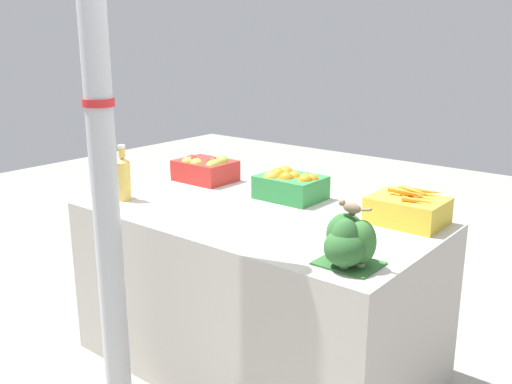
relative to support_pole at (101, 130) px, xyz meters
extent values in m
plane|color=gray|center=(0.22, 0.67, -1.25)|extent=(10.00, 10.00, 0.00)
cube|color=#B7B2A8|center=(0.22, 0.67, -0.85)|extent=(1.66, 0.91, 0.80)
cylinder|color=#B7BABF|center=(0.00, 0.00, 0.00)|extent=(0.11, 0.11, 2.49)
cylinder|color=red|center=(0.00, 0.00, 0.10)|extent=(0.12, 0.12, 0.03)
cube|color=red|center=(-0.38, 0.97, -0.39)|extent=(0.32, 0.25, 0.12)
sphere|color=red|center=(-0.46, 0.94, -0.34)|extent=(0.08, 0.08, 0.08)
sphere|color=#9EBC42|center=(-0.33, 1.01, -0.34)|extent=(0.07, 0.07, 0.07)
sphere|color=red|center=(-0.33, 0.97, -0.34)|extent=(0.07, 0.07, 0.07)
sphere|color=#9EBC42|center=(-0.29, 1.00, -0.33)|extent=(0.08, 0.08, 0.08)
sphere|color=#9EBC42|center=(-0.29, 0.94, -0.34)|extent=(0.06, 0.06, 0.06)
sphere|color=#9EBC42|center=(-0.45, 0.89, -0.34)|extent=(0.07, 0.07, 0.07)
sphere|color=#9EBC42|center=(-0.28, 0.91, -0.34)|extent=(0.06, 0.06, 0.06)
sphere|color=#9EBC42|center=(-0.38, 0.89, -0.34)|extent=(0.07, 0.07, 0.07)
cube|color=#2D8442|center=(0.21, 0.97, -0.39)|extent=(0.32, 0.25, 0.12)
sphere|color=orange|center=(0.23, 0.97, -0.34)|extent=(0.07, 0.07, 0.07)
sphere|color=orange|center=(0.21, 0.92, -0.34)|extent=(0.08, 0.08, 0.08)
sphere|color=orange|center=(0.31, 0.94, -0.34)|extent=(0.07, 0.07, 0.07)
sphere|color=orange|center=(0.15, 1.01, -0.34)|extent=(0.08, 0.08, 0.08)
sphere|color=orange|center=(0.33, 0.99, -0.34)|extent=(0.07, 0.07, 0.07)
sphere|color=orange|center=(0.13, 0.97, -0.35)|extent=(0.09, 0.09, 0.09)
sphere|color=orange|center=(0.14, 0.89, -0.35)|extent=(0.08, 0.08, 0.08)
cube|color=gold|center=(0.84, 0.97, -0.39)|extent=(0.32, 0.25, 0.12)
cone|color=orange|center=(0.86, 1.01, -0.31)|extent=(0.16, 0.06, 0.03)
cone|color=orange|center=(0.89, 1.06, -0.32)|extent=(0.13, 0.07, 0.03)
cone|color=orange|center=(0.88, 0.99, -0.32)|extent=(0.17, 0.07, 0.02)
cone|color=orange|center=(0.82, 1.05, -0.32)|extent=(0.14, 0.03, 0.02)
cone|color=orange|center=(0.83, 0.99, -0.32)|extent=(0.16, 0.06, 0.03)
cone|color=orange|center=(0.82, 0.97, -0.31)|extent=(0.15, 0.03, 0.03)
cone|color=orange|center=(0.91, 0.91, -0.32)|extent=(0.15, 0.05, 0.03)
cube|color=#2D602D|center=(0.88, 0.39, -0.45)|extent=(0.22, 0.18, 0.01)
ellipsoid|color=#2D602D|center=(0.89, 0.34, -0.37)|extent=(0.15, 0.15, 0.13)
cylinder|color=#B2C693|center=(0.89, 0.34, -0.43)|extent=(0.03, 0.03, 0.02)
ellipsoid|color=#2D602D|center=(0.85, 0.41, -0.34)|extent=(0.14, 0.14, 0.15)
cylinder|color=#B2C693|center=(0.85, 0.41, -0.43)|extent=(0.03, 0.03, 0.02)
ellipsoid|color=#387033|center=(0.93, 0.39, -0.35)|extent=(0.10, 0.10, 0.16)
cylinder|color=#B2C693|center=(0.93, 0.39, -0.43)|extent=(0.03, 0.03, 0.02)
ellipsoid|color=#2D602D|center=(0.89, 0.34, -0.34)|extent=(0.10, 0.10, 0.16)
cylinder|color=#B2C693|center=(0.89, 0.34, -0.43)|extent=(0.03, 0.03, 0.02)
cylinder|color=#B2333D|center=(-0.52, 0.42, -0.34)|extent=(0.07, 0.07, 0.22)
cone|color=#B2333D|center=(-0.52, 0.42, -0.22)|extent=(0.07, 0.07, 0.02)
cylinder|color=#B2333D|center=(-0.52, 0.42, -0.20)|extent=(0.03, 0.03, 0.04)
cylinder|color=gold|center=(-0.52, 0.42, -0.17)|extent=(0.04, 0.04, 0.01)
cylinder|color=gold|center=(-0.42, 0.42, -0.35)|extent=(0.07, 0.07, 0.20)
cone|color=gold|center=(-0.42, 0.42, -0.24)|extent=(0.07, 0.07, 0.02)
cylinder|color=gold|center=(-0.42, 0.42, -0.21)|extent=(0.03, 0.03, 0.05)
cylinder|color=silver|center=(-0.42, 0.42, -0.18)|extent=(0.04, 0.04, 0.01)
cube|color=#4C3D2D|center=(0.88, 0.39, -0.26)|extent=(0.02, 0.02, 0.01)
ellipsoid|color=#7A664C|center=(0.88, 0.39, -0.24)|extent=(0.07, 0.04, 0.04)
sphere|color=#897556|center=(0.84, 0.39, -0.22)|extent=(0.03, 0.03, 0.03)
cone|color=#4C3D28|center=(0.83, 0.39, -0.22)|extent=(0.01, 0.01, 0.01)
cube|color=#7A664C|center=(0.94, 0.39, -0.23)|extent=(0.04, 0.02, 0.01)
camera|label=1|loc=(1.82, -1.31, 0.34)|focal=40.00mm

